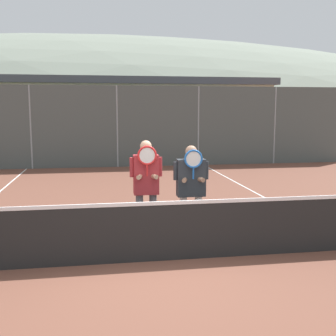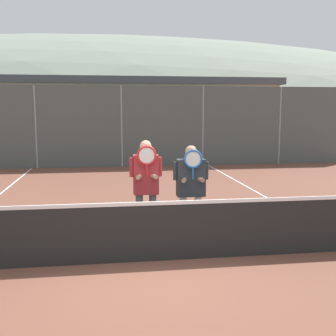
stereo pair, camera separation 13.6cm
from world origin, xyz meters
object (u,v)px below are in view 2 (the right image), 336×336
at_px(player_leftmost, 146,183).
at_px(car_left_of_center, 99,139).
at_px(car_center, 208,139).
at_px(player_center_left, 191,185).

bearing_deg(player_leftmost, car_left_of_center, 94.66).
distance_m(player_leftmost, car_left_of_center, 12.45).
relative_size(car_left_of_center, car_center, 0.93).
relative_size(player_leftmost, player_center_left, 1.05).
xyz_separation_m(player_leftmost, car_left_of_center, (-1.01, 12.41, -0.12)).
relative_size(player_leftmost, car_center, 0.38).
xyz_separation_m(player_center_left, car_left_of_center, (-1.79, 12.50, -0.08)).
bearing_deg(player_center_left, player_leftmost, 173.46).
height_order(player_leftmost, player_center_left, player_leftmost).
relative_size(player_center_left, car_center, 0.36).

